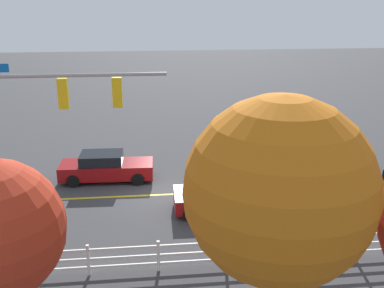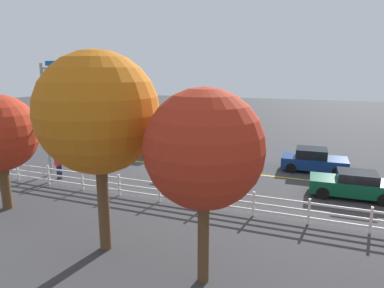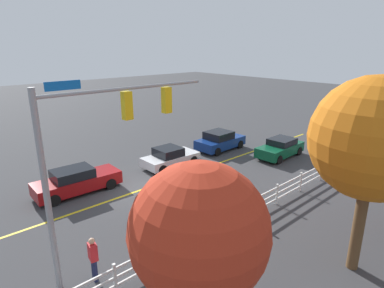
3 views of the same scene
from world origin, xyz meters
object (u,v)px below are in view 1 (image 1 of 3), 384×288
at_px(car_2, 327,159).
at_px(pedestrian, 17,239).
at_px(car_1, 220,196).
at_px(car_0, 231,165).
at_px(tree_2, 279,191).
at_px(car_3, 106,167).

distance_m(car_2, pedestrian, 16.08).
height_order(car_1, car_2, car_2).
xyz_separation_m(car_1, car_2, (-6.51, -4.00, 0.05)).
bearing_deg(car_0, tree_2, -96.04).
xyz_separation_m(car_2, tree_2, (6.84, 13.19, 4.31)).
relative_size(pedestrian, tree_2, 0.24).
relative_size(car_1, car_2, 0.97).
distance_m(car_0, car_1, 3.92).
height_order(car_1, car_3, car_3).
bearing_deg(car_3, car_2, 1.87).
relative_size(car_3, tree_2, 0.66).
bearing_deg(car_3, pedestrian, -107.36).
height_order(car_1, tree_2, tree_2).
relative_size(car_2, pedestrian, 2.44).
distance_m(car_0, car_2, 5.29).
bearing_deg(car_0, pedestrian, -141.27).
relative_size(car_2, tree_2, 0.58).
bearing_deg(tree_2, pedestrian, -38.20).
relative_size(car_1, car_3, 0.84).
xyz_separation_m(car_1, tree_2, (0.34, 9.19, 4.36)).
xyz_separation_m(car_3, pedestrian, (2.55, 7.31, 0.22)).
height_order(car_0, car_3, car_3).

